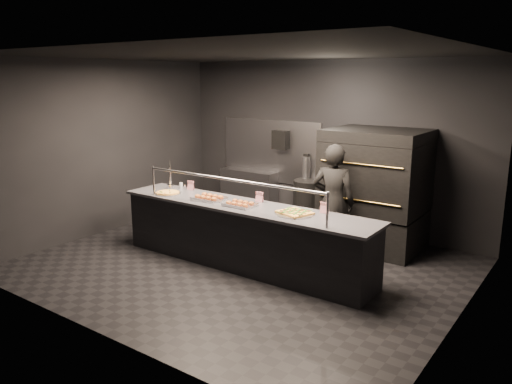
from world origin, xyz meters
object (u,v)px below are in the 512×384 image
Objects in this scene: slider_tray_b at (240,204)px; worker at (333,202)px; service_counter at (243,235)px; prep_shelf at (249,192)px; beer_tap at (170,180)px; round_pizza at (168,193)px; trash_bin at (308,204)px; pizza_oven at (375,189)px; square_pizza at (295,213)px; slider_tray_a at (209,198)px; towel_dispenser at (281,140)px; fire_extinguisher at (306,168)px.

worker reaches higher than slider_tray_b.
service_counter is 3.42× the size of prep_shelf.
beer_tap is at bearing 172.12° from slider_tray_b.
round_pizza is at bearing 15.64° from worker.
round_pizza is 0.24× the size of worker.
trash_bin is at bearing -4.09° from prep_shelf.
square_pizza is (-0.34, -1.90, -0.03)m from pizza_oven.
worker reaches higher than slider_tray_a.
beer_tap is at bearing 127.92° from round_pizza.
pizza_oven is 2.18× the size of trash_bin.
pizza_oven reaches higher than slider_tray_a.
square_pizza is (1.76, -2.39, -0.61)m from towel_dispenser.
square_pizza is at bearing -43.25° from prep_shelf.
trash_bin is at bearing 55.90° from beer_tap.
slider_tray_a is 1.46m from square_pizza.
pizza_oven is 1.63m from fire_extinguisher.
pizza_oven is 1.93m from square_pizza.
service_counter is at bearing -84.85° from trash_bin.
worker reaches higher than square_pizza.
towel_dispenser reaches higher than service_counter.
fire_extinguisher is at bearing 3.66° from prep_shelf.
fire_extinguisher is 2.69m from square_pizza.
worker is at bearing 19.28° from beer_tap.
service_counter reaches higher than square_pizza.
service_counter reaches higher than round_pizza.
round_pizza reaches higher than prep_shelf.
worker is (2.29, 1.16, -0.06)m from round_pizza.
slider_tray_b is at bearing -90.20° from service_counter.
prep_shelf is at bearing 175.91° from trash_bin.
slider_tray_b is (0.35, -2.47, -0.11)m from fire_extinguisher.
trash_bin is at bearing 115.60° from square_pizza.
service_counter is 1.46m from round_pizza.
round_pizza is at bearing -52.08° from beer_tap.
pizza_oven reaches higher than trash_bin.
trash_bin is at bearing -13.65° from towel_dispenser.
worker is (1.81, -1.36, -0.67)m from towel_dispenser.
towel_dispenser is at bearing 166.35° from trash_bin.
service_counter is 2.15× the size of pizza_oven.
slider_tray_b is 0.49× the size of trash_bin.
slider_tray_a is at bearing -67.07° from prep_shelf.
fire_extinguisher is 0.98× the size of square_pizza.
slider_tray_a is (1.00, -2.36, 0.50)m from prep_shelf.
slider_tray_b reaches higher than trash_bin.
towel_dispenser is 3.03m from square_pizza.
beer_tap reaches higher than slider_tray_a.
slider_tray_a is at bearing -178.11° from square_pizza.
beer_tap is at bearing -124.10° from trash_bin.
slider_tray_a is (-0.60, -0.04, 0.48)m from service_counter.
prep_shelf reaches higher than trash_bin.
beer_tap is (-1.60, 0.15, 0.59)m from service_counter.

